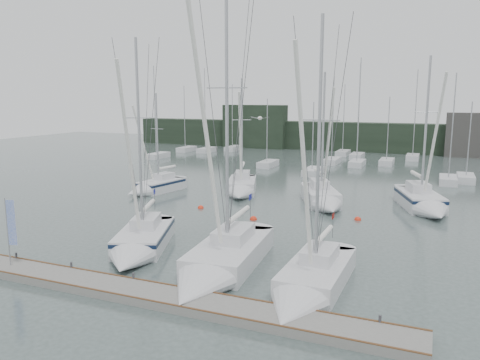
{
  "coord_description": "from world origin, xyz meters",
  "views": [
    {
      "loc": [
        11.59,
        -22.58,
        9.41
      ],
      "look_at": [
        0.04,
        5.0,
        4.12
      ],
      "focal_mm": 35.0,
      "sensor_mm": 36.0,
      "label": 1
    }
  ],
  "objects_px": {
    "buoy_a": "(253,220)",
    "buoy_b": "(358,220)",
    "sailboat_mid_a": "(153,187)",
    "sailboat_mid_c": "(324,200)",
    "buoy_c": "(201,208)",
    "dock_banner": "(10,226)",
    "sailboat_mid_d": "(425,204)",
    "sailboat_near_left": "(138,245)",
    "sailboat_mid_b": "(241,189)",
    "sailboat_near_center": "(216,267)",
    "sailboat_near_right": "(307,287)"
  },
  "relations": [
    {
      "from": "sailboat_near_right",
      "to": "buoy_b",
      "type": "xyz_separation_m",
      "value": [
        -0.01,
        15.53,
        -0.52
      ]
    },
    {
      "from": "sailboat_near_left",
      "to": "sailboat_near_center",
      "type": "xyz_separation_m",
      "value": [
        5.93,
        -1.47,
        -0.0
      ]
    },
    {
      "from": "sailboat_near_left",
      "to": "sailboat_near_center",
      "type": "distance_m",
      "value": 6.11
    },
    {
      "from": "sailboat_near_left",
      "to": "buoy_a",
      "type": "distance_m",
      "value": 10.94
    },
    {
      "from": "sailboat_near_right",
      "to": "sailboat_near_center",
      "type": "bearing_deg",
      "value": 173.71
    },
    {
      "from": "sailboat_mid_b",
      "to": "buoy_b",
      "type": "bearing_deg",
      "value": -42.6
    },
    {
      "from": "sailboat_near_left",
      "to": "sailboat_mid_c",
      "type": "xyz_separation_m",
      "value": [
        7.58,
        16.68,
        0.05
      ]
    },
    {
      "from": "sailboat_near_center",
      "to": "buoy_c",
      "type": "height_order",
      "value": "sailboat_near_center"
    },
    {
      "from": "dock_banner",
      "to": "sailboat_near_center",
      "type": "bearing_deg",
      "value": 8.12
    },
    {
      "from": "sailboat_mid_a",
      "to": "sailboat_near_center",
      "type": "bearing_deg",
      "value": -38.23
    },
    {
      "from": "buoy_a",
      "to": "dock_banner",
      "type": "xyz_separation_m",
      "value": [
        -8.04,
        -15.45,
        2.61
      ]
    },
    {
      "from": "buoy_a",
      "to": "buoy_b",
      "type": "height_order",
      "value": "buoy_a"
    },
    {
      "from": "sailboat_near_center",
      "to": "sailboat_mid_d",
      "type": "distance_m",
      "value": 22.11
    },
    {
      "from": "sailboat_mid_c",
      "to": "buoy_a",
      "type": "xyz_separation_m",
      "value": [
        -4.09,
        -6.33,
        -0.63
      ]
    },
    {
      "from": "sailboat_mid_a",
      "to": "buoy_b",
      "type": "xyz_separation_m",
      "value": [
        20.54,
        -2.71,
        -0.56
      ]
    },
    {
      "from": "sailboat_mid_b",
      "to": "sailboat_mid_c",
      "type": "xyz_separation_m",
      "value": [
        8.62,
        -2.04,
        0.03
      ]
    },
    {
      "from": "sailboat_near_center",
      "to": "buoy_a",
      "type": "xyz_separation_m",
      "value": [
        -2.44,
        11.82,
        -0.57
      ]
    },
    {
      "from": "sailboat_near_left",
      "to": "sailboat_mid_c",
      "type": "distance_m",
      "value": 18.32
    },
    {
      "from": "sailboat_near_right",
      "to": "sailboat_mid_c",
      "type": "bearing_deg",
      "value": 101.44
    },
    {
      "from": "sailboat_mid_a",
      "to": "sailboat_mid_d",
      "type": "xyz_separation_m",
      "value": [
        25.25,
        2.23,
        0.1
      ]
    },
    {
      "from": "sailboat_near_right",
      "to": "sailboat_mid_b",
      "type": "bearing_deg",
      "value": 121.1
    },
    {
      "from": "sailboat_mid_b",
      "to": "buoy_a",
      "type": "bearing_deg",
      "value": -80.38
    },
    {
      "from": "sailboat_near_left",
      "to": "buoy_b",
      "type": "xyz_separation_m",
      "value": [
        11.02,
        13.41,
        -0.58
      ]
    },
    {
      "from": "sailboat_near_right",
      "to": "sailboat_mid_d",
      "type": "relative_size",
      "value": 1.03
    },
    {
      "from": "buoy_b",
      "to": "dock_banner",
      "type": "relative_size",
      "value": 0.14
    },
    {
      "from": "buoy_b",
      "to": "dock_banner",
      "type": "xyz_separation_m",
      "value": [
        -15.57,
        -18.51,
        2.61
      ]
    },
    {
      "from": "sailboat_near_left",
      "to": "dock_banner",
      "type": "distance_m",
      "value": 7.13
    },
    {
      "from": "buoy_a",
      "to": "buoy_b",
      "type": "distance_m",
      "value": 8.13
    },
    {
      "from": "sailboat_mid_a",
      "to": "sailboat_mid_b",
      "type": "distance_m",
      "value": 8.86
    },
    {
      "from": "sailboat_near_left",
      "to": "buoy_a",
      "type": "height_order",
      "value": "sailboat_near_left"
    },
    {
      "from": "buoy_a",
      "to": "dock_banner",
      "type": "distance_m",
      "value": 17.61
    },
    {
      "from": "sailboat_near_center",
      "to": "sailboat_mid_c",
      "type": "height_order",
      "value": "sailboat_near_center"
    },
    {
      "from": "sailboat_mid_b",
      "to": "dock_banner",
      "type": "distance_m",
      "value": 24.16
    },
    {
      "from": "sailboat_mid_d",
      "to": "buoy_c",
      "type": "xyz_separation_m",
      "value": [
        -17.8,
        -6.21,
        -0.66
      ]
    },
    {
      "from": "buoy_a",
      "to": "sailboat_mid_b",
      "type": "bearing_deg",
      "value": 118.44
    },
    {
      "from": "sailboat_mid_b",
      "to": "sailboat_mid_d",
      "type": "height_order",
      "value": "sailboat_mid_d"
    },
    {
      "from": "sailboat_mid_a",
      "to": "buoy_a",
      "type": "bearing_deg",
      "value": -13.44
    },
    {
      "from": "buoy_a",
      "to": "sailboat_mid_a",
      "type": "bearing_deg",
      "value": 156.06
    },
    {
      "from": "sailboat_mid_d",
      "to": "buoy_b",
      "type": "bearing_deg",
      "value": -151.83
    },
    {
      "from": "sailboat_mid_b",
      "to": "sailboat_near_left",
      "type": "bearing_deg",
      "value": -105.63
    },
    {
      "from": "sailboat_near_left",
      "to": "sailboat_near_center",
      "type": "relative_size",
      "value": 0.82
    },
    {
      "from": "buoy_a",
      "to": "buoy_c",
      "type": "relative_size",
      "value": 1.1
    },
    {
      "from": "sailboat_near_left",
      "to": "sailboat_mid_d",
      "type": "xyz_separation_m",
      "value": [
        15.74,
        18.35,
        0.09
      ]
    },
    {
      "from": "sailboat_mid_b",
      "to": "buoy_a",
      "type": "relative_size",
      "value": 21.13
    },
    {
      "from": "sailboat_mid_b",
      "to": "sailboat_mid_d",
      "type": "distance_m",
      "value": 16.79
    },
    {
      "from": "sailboat_near_center",
      "to": "buoy_a",
      "type": "distance_m",
      "value": 12.08
    },
    {
      "from": "sailboat_near_center",
      "to": "sailboat_mid_b",
      "type": "height_order",
      "value": "sailboat_near_center"
    },
    {
      "from": "sailboat_near_left",
      "to": "buoy_c",
      "type": "xyz_separation_m",
      "value": [
        -2.07,
        12.14,
        -0.58
      ]
    },
    {
      "from": "dock_banner",
      "to": "buoy_b",
      "type": "bearing_deg",
      "value": 38.94
    },
    {
      "from": "sailboat_mid_c",
      "to": "buoy_c",
      "type": "relative_size",
      "value": 23.73
    }
  ]
}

